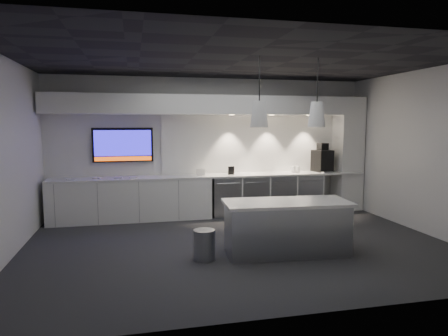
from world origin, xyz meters
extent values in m
plane|color=#2E2E30|center=(0.00, 0.00, 0.00)|extent=(7.00, 7.00, 0.00)
plane|color=black|center=(0.00, 0.00, 3.00)|extent=(7.00, 7.00, 0.00)
plane|color=white|center=(0.00, 2.50, 1.50)|extent=(7.00, 0.00, 7.00)
plane|color=white|center=(0.00, -2.50, 1.50)|extent=(7.00, 0.00, 7.00)
plane|color=white|center=(-3.50, 0.00, 1.50)|extent=(0.00, 7.00, 7.00)
plane|color=white|center=(3.50, 0.00, 1.50)|extent=(0.00, 7.00, 7.00)
cube|color=white|center=(0.00, 2.17, 0.88)|extent=(6.80, 0.65, 0.04)
cube|color=white|center=(-1.75, 2.17, 0.43)|extent=(3.30, 0.63, 0.86)
cube|color=gray|center=(0.25, 2.17, 0.42)|extent=(0.60, 0.61, 0.85)
cube|color=gray|center=(0.88, 2.17, 0.42)|extent=(0.60, 0.61, 0.85)
cube|color=gray|center=(1.51, 2.17, 0.42)|extent=(0.60, 0.61, 0.85)
cube|color=gray|center=(2.14, 2.17, 0.42)|extent=(0.60, 0.61, 0.85)
cube|color=white|center=(1.20, 2.48, 1.55)|extent=(4.60, 0.03, 1.30)
cube|color=white|center=(0.00, 2.20, 2.40)|extent=(6.90, 0.60, 0.40)
cube|color=white|center=(3.20, 2.20, 1.30)|extent=(0.55, 0.55, 2.60)
cube|color=black|center=(-1.90, 2.45, 1.56)|extent=(1.25, 0.06, 0.72)
cube|color=#1A13B2|center=(-1.90, 2.42, 1.60)|extent=(1.17, 0.00, 0.54)
cube|color=#CD470C|center=(-1.90, 2.42, 1.27)|extent=(1.17, 0.00, 0.09)
cube|color=gray|center=(0.61, -0.55, 0.39)|extent=(1.89, 0.86, 0.77)
cube|color=white|center=(0.61, -0.55, 0.80)|extent=(1.99, 0.96, 0.05)
cylinder|color=gray|center=(-0.69, -0.56, 0.22)|extent=(0.32, 0.32, 0.45)
cube|color=black|center=(2.56, 2.20, 1.15)|extent=(0.42, 0.46, 0.50)
cube|color=black|center=(2.56, 2.20, 1.48)|extent=(0.23, 0.23, 0.16)
cube|color=gray|center=(2.56, 1.98, 0.92)|extent=(0.30, 0.24, 0.03)
cube|color=black|center=(0.38, 2.15, 0.99)|extent=(0.14, 0.04, 0.18)
cube|color=white|center=(-0.29, 2.12, 0.97)|extent=(0.18, 0.02, 0.14)
cube|color=#BEBEBE|center=(-2.92, 2.08, 0.91)|extent=(0.19, 0.19, 0.02)
cube|color=#BEBEBE|center=(-2.42, 2.13, 0.91)|extent=(0.20, 0.20, 0.02)
cube|color=#BEBEBE|center=(-2.00, 2.08, 0.91)|extent=(0.18, 0.18, 0.02)
cube|color=#BEBEBE|center=(-1.71, 2.10, 0.91)|extent=(0.18, 0.18, 0.02)
cone|color=white|center=(0.15, -0.55, 2.15)|extent=(0.27, 0.27, 0.39)
cylinder|color=black|center=(0.15, -0.55, 2.69)|extent=(0.02, 0.02, 0.70)
cone|color=white|center=(1.07, -0.55, 2.15)|extent=(0.27, 0.27, 0.39)
cylinder|color=black|center=(1.07, -0.55, 2.69)|extent=(0.02, 0.02, 0.70)
camera|label=1|loc=(-1.67, -6.24, 2.02)|focal=32.00mm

